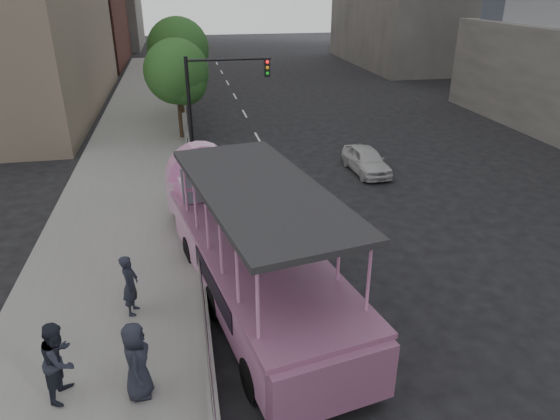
# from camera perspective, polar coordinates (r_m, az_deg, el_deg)

# --- Properties ---
(ground) EXTENTS (160.00, 160.00, 0.00)m
(ground) POSITION_cam_1_polar(r_m,az_deg,el_deg) (15.23, 3.05, -8.87)
(ground) COLOR black
(sidewalk) EXTENTS (5.50, 80.00, 0.30)m
(sidewalk) POSITION_cam_1_polar(r_m,az_deg,el_deg) (23.89, -16.51, 3.40)
(sidewalk) COLOR gray
(sidewalk) RESTS_ON ground
(kerb_wall) EXTENTS (0.24, 30.00, 0.36)m
(kerb_wall) POSITION_cam_1_polar(r_m,az_deg,el_deg) (16.33, -9.36, -4.72)
(kerb_wall) COLOR gray
(kerb_wall) RESTS_ON sidewalk
(guardrail) EXTENTS (0.07, 22.00, 0.71)m
(guardrail) POSITION_cam_1_polar(r_m,az_deg,el_deg) (16.02, -9.52, -2.65)
(guardrail) COLOR #9D9DA1
(guardrail) RESTS_ON kerb_wall
(duck_boat) EXTENTS (4.78, 11.69, 3.78)m
(duck_boat) POSITION_cam_1_polar(r_m,az_deg,el_deg) (14.70, -4.21, -3.85)
(duck_boat) COLOR black
(duck_boat) RESTS_ON ground
(car) EXTENTS (1.62, 3.66, 1.23)m
(car) POSITION_cam_1_polar(r_m,az_deg,el_deg) (24.37, 9.84, 5.65)
(car) COLOR silver
(car) RESTS_ON ground
(pedestrian_near) EXTENTS (0.51, 0.69, 1.71)m
(pedestrian_near) POSITION_cam_1_polar(r_m,az_deg,el_deg) (13.80, -16.74, -8.20)
(pedestrian_near) COLOR #222632
(pedestrian_near) RESTS_ON sidewalk
(pedestrian_mid) EXTENTS (0.86, 1.01, 1.84)m
(pedestrian_mid) POSITION_cam_1_polar(r_m,az_deg,el_deg) (11.80, -23.89, -15.38)
(pedestrian_mid) COLOR #222632
(pedestrian_mid) RESTS_ON sidewalk
(pedestrian_far) EXTENTS (0.61, 0.91, 1.81)m
(pedestrian_far) POSITION_cam_1_polar(r_m,az_deg,el_deg) (11.27, -16.08, -16.22)
(pedestrian_far) COLOR #222632
(pedestrian_far) RESTS_ON sidewalk
(parking_sign) EXTENTS (0.12, 0.58, 2.58)m
(parking_sign) POSITION_cam_1_polar(r_m,az_deg,el_deg) (18.83, -8.76, 3.29)
(parking_sign) COLOR black
(parking_sign) RESTS_ON ground
(traffic_signal) EXTENTS (4.20, 0.32, 5.20)m
(traffic_signal) POSITION_cam_1_polar(r_m,az_deg,el_deg) (25.31, -7.68, 13.27)
(traffic_signal) COLOR black
(traffic_signal) RESTS_ON ground
(street_tree_near) EXTENTS (3.52, 3.52, 5.72)m
(street_tree_near) POSITION_cam_1_polar(r_m,az_deg,el_deg) (28.58, -11.54, 14.95)
(street_tree_near) COLOR #372919
(street_tree_near) RESTS_ON ground
(street_tree_far) EXTENTS (3.97, 3.97, 6.45)m
(street_tree_far) POSITION_cam_1_polar(r_m,az_deg,el_deg) (34.45, -11.38, 17.37)
(street_tree_far) COLOR #372919
(street_tree_far) RESTS_ON ground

